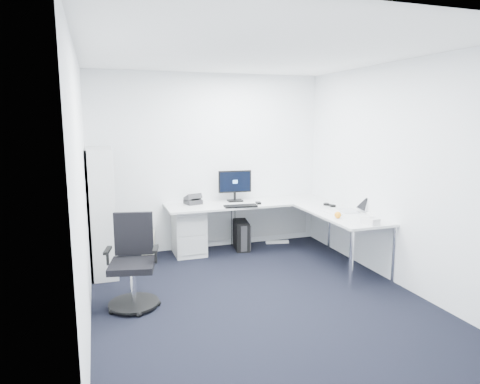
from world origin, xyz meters
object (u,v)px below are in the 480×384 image
object	(u,v)px
l_desk	(258,232)
task_chair	(132,263)
bookshelf	(102,211)
monitor	(235,186)
laptop	(349,203)

from	to	relation	value
l_desk	task_chair	world-z (taller)	task_chair
l_desk	bookshelf	world-z (taller)	bookshelf
monitor	laptop	distance (m)	1.74
bookshelf	task_chair	size ratio (longest dim) A/B	1.64
l_desk	bookshelf	distance (m)	2.22
laptop	monitor	bearing A→B (deg)	146.12
bookshelf	laptop	xyz separation A→B (m)	(3.24, -0.75, 0.04)
bookshelf	monitor	distance (m)	2.04
l_desk	bookshelf	bearing A→B (deg)	178.68
bookshelf	monitor	world-z (taller)	bookshelf
bookshelf	laptop	world-z (taller)	bookshelf
bookshelf	l_desk	bearing A→B (deg)	-1.32
task_chair	bookshelf	bearing A→B (deg)	114.35
bookshelf	task_chair	xyz separation A→B (m)	(0.27, -1.24, -0.32)
bookshelf	monitor	xyz separation A→B (m)	(1.98, 0.44, 0.17)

